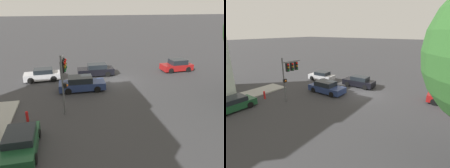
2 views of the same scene
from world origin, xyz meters
The scene contains 8 objects.
ground_plane centered at (0.00, 0.00, 0.00)m, with size 300.00×300.00×0.00m, color #333335.
traffic_signal centered at (5.78, 6.22, 3.41)m, with size 0.56×2.42×4.80m.
crossing_car_0 centered at (4.10, 2.14, 0.69)m, with size 4.65×2.09×1.47m.
crossing_car_1 centered at (1.93, -2.37, 0.70)m, with size 4.36×1.86×1.48m.
crossing_car_2 centered at (8.23, -1.92, 0.67)m, with size 4.06×2.00×1.39m.
crossing_car_3 centered at (-8.74, -2.06, 0.73)m, with size 4.04×2.06×1.55m.
parked_car_0 centered at (8.55, 11.31, 0.62)m, with size 2.05×4.21×1.28m.
fire_hydrant centered at (8.66, 7.76, 0.49)m, with size 0.22×0.22×0.92m.
Camera 2 is at (-8.78, 18.34, 7.46)m, focal length 28.00 mm.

